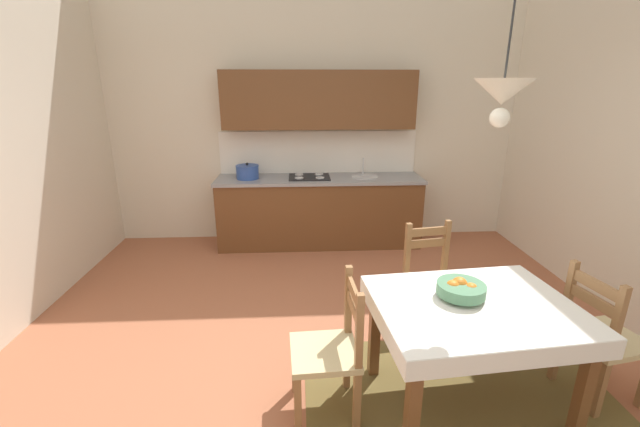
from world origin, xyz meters
TOP-DOWN VIEW (x-y plane):
  - ground_plane at (0.00, 0.00)m, footprint 5.86×6.16m
  - wall_back at (0.00, 2.84)m, footprint 5.86×0.12m
  - area_rug at (0.85, -0.55)m, footprint 2.10×1.60m
  - kitchen_cabinetry at (0.04, 2.51)m, footprint 2.62×0.63m
  - dining_table at (0.85, -0.45)m, footprint 1.30×1.04m
  - dining_chair_tv_side at (-0.04, -0.44)m, footprint 0.44×0.44m
  - dining_chair_kitchen_side at (0.90, 0.44)m, footprint 0.48×0.48m
  - dining_chair_window_side at (1.76, -0.41)m, footprint 0.49×0.49m
  - fruit_bowl at (0.78, -0.37)m, footprint 0.30×0.30m
  - pendant_lamp at (0.91, -0.34)m, footprint 0.32×0.32m

SIDE VIEW (x-z plane):
  - ground_plane at x=0.00m, z-range -0.10..0.00m
  - area_rug at x=0.85m, z-range 0.00..0.01m
  - dining_chair_tv_side at x=-0.04m, z-range -0.02..0.91m
  - dining_chair_kitchen_side at x=0.90m, z-range -0.02..0.91m
  - dining_chair_window_side at x=1.76m, z-range -0.02..0.91m
  - dining_table at x=0.85m, z-range 0.24..0.99m
  - fruit_bowl at x=0.78m, z-range 0.75..0.87m
  - kitchen_cabinetry at x=0.04m, z-range -0.24..1.96m
  - pendant_lamp at x=0.91m, z-range 1.59..2.39m
  - wall_back at x=0.00m, z-range 0.00..4.01m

